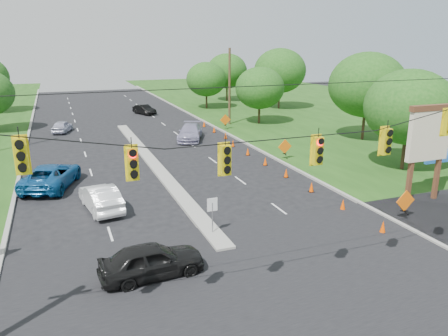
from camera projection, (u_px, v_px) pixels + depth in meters
name	position (u px, v px, depth m)	size (l,w,h in m)	color
ground	(263.00, 295.00, 17.50)	(160.00, 160.00, 0.00)	black
grass_right	(437.00, 138.00, 45.75)	(40.00, 160.00, 0.06)	#1E4714
cross_street	(263.00, 295.00, 17.50)	(160.00, 14.00, 0.02)	black
curb_left	(25.00, 149.00, 40.90)	(0.25, 110.00, 0.16)	gray
curb_right	(226.00, 134.00, 47.85)	(0.25, 110.00, 0.16)	gray
median	(152.00, 163.00, 36.31)	(1.00, 34.00, 0.18)	gray
median_sign	(212.00, 209.00, 22.46)	(0.55, 0.06, 2.05)	gray
signal_span	(277.00, 185.00, 15.19)	(25.60, 0.32, 9.00)	#422D1C
utility_pole_far_right	(230.00, 87.00, 51.90)	(0.28, 0.28, 9.00)	#422D1C
pylon_sign	(430.00, 139.00, 26.86)	(5.90, 2.30, 6.12)	#59331E
cone_0	(383.00, 227.00, 23.01)	(0.32, 0.32, 0.70)	#FF4B00
cone_1	(343.00, 205.00, 26.15)	(0.32, 0.32, 0.70)	#FF4B00
cone_2	(311.00, 187.00, 29.28)	(0.32, 0.32, 0.70)	#FF4B00
cone_3	(286.00, 173.00, 32.42)	(0.32, 0.32, 0.70)	#FF4B00
cone_4	(265.00, 161.00, 35.55)	(0.32, 0.32, 0.70)	#FF4B00
cone_5	(248.00, 151.00, 38.69)	(0.32, 0.32, 0.70)	#FF4B00
cone_6	(233.00, 143.00, 41.82)	(0.32, 0.32, 0.70)	#FF4B00
cone_7	(226.00, 136.00, 45.17)	(0.32, 0.32, 0.70)	#FF4B00
cone_8	(214.00, 129.00, 48.30)	(0.32, 0.32, 0.70)	#FF4B00
cone_9	(204.00, 124.00, 51.44)	(0.32, 0.32, 0.70)	#FF4B00
work_sign_0	(405.00, 202.00, 24.50)	(1.27, 0.58, 1.37)	black
work_sign_1	(285.00, 147.00, 37.04)	(1.27, 0.58, 1.37)	black
work_sign_2	(225.00, 120.00, 49.58)	(1.27, 0.58, 1.37)	black
tree_7	(409.00, 107.00, 33.06)	(6.72, 6.72, 7.84)	black
tree_8	(367.00, 85.00, 43.22)	(7.56, 7.56, 8.82)	black
tree_9	(260.00, 88.00, 52.25)	(5.88, 5.88, 6.86)	black
tree_10	(280.00, 71.00, 63.62)	(7.56, 7.56, 8.82)	black
tree_11	(227.00, 71.00, 72.27)	(6.72, 6.72, 7.84)	black
tree_12	(206.00, 79.00, 64.11)	(5.88, 5.88, 6.86)	black
black_sedan	(152.00, 260.00, 18.65)	(1.80, 4.48, 1.53)	black
white_sedan	(101.00, 198.00, 26.09)	(1.63, 4.69, 1.54)	white
blue_pickup	(51.00, 176.00, 30.13)	(2.78, 6.02, 1.67)	#114F8C
silver_car_far	(190.00, 132.00, 44.59)	(2.21, 5.43, 1.57)	#9893B5
silver_car_oncoming	(62.00, 126.00, 48.31)	(1.56, 3.87, 1.32)	#AAABC3
dark_car_receding	(144.00, 110.00, 60.14)	(1.40, 4.00, 1.32)	black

